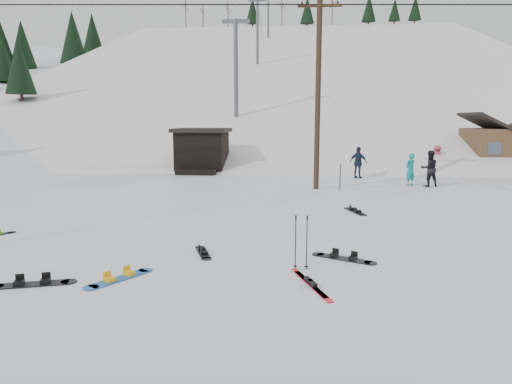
# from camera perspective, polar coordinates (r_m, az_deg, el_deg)

# --- Properties ---
(ground) EXTENTS (200.00, 200.00, 0.00)m
(ground) POSITION_cam_1_polar(r_m,az_deg,el_deg) (8.62, -2.54, -13.62)
(ground) COLOR white
(ground) RESTS_ON ground
(ski_slope) EXTENTS (60.00, 85.24, 65.97)m
(ski_slope) POSITION_cam_1_polar(r_m,az_deg,el_deg) (64.73, 4.11, -4.60)
(ski_slope) COLOR white
(ski_slope) RESTS_ON ground
(ridge_left) EXTENTS (47.54, 95.03, 58.38)m
(ridge_left) POSITION_cam_1_polar(r_m,az_deg,el_deg) (68.58, -27.76, -4.00)
(ridge_left) COLOR white
(ridge_left) RESTS_ON ground
(treeline_crest) EXTENTS (50.00, 6.00, 10.00)m
(treeline_crest) POSITION_cam_1_polar(r_m,az_deg,el_deg) (93.94, 4.57, 7.07)
(treeline_crest) COLOR black
(treeline_crest) RESTS_ON ski_slope
(utility_pole) EXTENTS (2.00, 0.26, 9.00)m
(utility_pole) POSITION_cam_1_polar(r_m,az_deg,el_deg) (21.93, 7.76, 12.57)
(utility_pole) COLOR #3A2819
(utility_pole) RESTS_ON ground
(trail_sign) EXTENTS (0.50, 0.09, 1.85)m
(trail_sign) POSITION_cam_1_polar(r_m,az_deg,el_deg) (21.64, 10.53, 3.52)
(trail_sign) COLOR #595B60
(trail_sign) RESTS_ON ground
(lift_hut) EXTENTS (3.40, 4.10, 2.75)m
(lift_hut) POSITION_cam_1_polar(r_m,az_deg,el_deg) (29.52, -6.74, 5.24)
(lift_hut) COLOR black
(lift_hut) RESTS_ON ground
(lift_tower_near) EXTENTS (2.20, 0.36, 8.00)m
(lift_tower_near) POSITION_cam_1_polar(r_m,az_deg,el_deg) (38.48, -2.53, 15.87)
(lift_tower_near) COLOR #595B60
(lift_tower_near) RESTS_ON ski_slope
(lift_tower_mid) EXTENTS (2.20, 0.36, 8.00)m
(lift_tower_mid) POSITION_cam_1_polar(r_m,az_deg,el_deg) (59.13, 0.19, 19.87)
(lift_tower_mid) COLOR #595B60
(lift_tower_mid) RESTS_ON ski_slope
(lift_tower_far) EXTENTS (2.20, 0.36, 8.00)m
(lift_tower_far) POSITION_cam_1_polar(r_m,az_deg,el_deg) (79.98, 1.54, 21.78)
(lift_tower_far) COLOR #595B60
(lift_tower_far) RESTS_ON ski_slope
(cabin) EXTENTS (5.39, 4.40, 3.77)m
(cabin) POSITION_cam_1_polar(r_m,az_deg,el_deg) (34.82, 28.86, 4.96)
(cabin) COLOR brown
(cabin) RESTS_ON ground
(hero_snowboard) EXTENTS (1.05, 1.44, 0.12)m
(hero_snowboard) POSITION_cam_1_polar(r_m,az_deg,el_deg) (10.16, -16.67, -10.24)
(hero_snowboard) COLOR blue
(hero_snowboard) RESTS_ON ground
(hero_skis) EXTENTS (0.80, 1.87, 0.10)m
(hero_skis) POSITION_cam_1_polar(r_m,az_deg,el_deg) (9.50, 6.83, -11.28)
(hero_skis) COLOR red
(hero_skis) RESTS_ON ground
(ski_poles) EXTENTS (0.34, 0.09, 1.23)m
(ski_poles) POSITION_cam_1_polar(r_m,az_deg,el_deg) (10.25, 5.66, -6.20)
(ski_poles) COLOR black
(ski_poles) RESTS_ON ground
(board_scatter_a) EXTENTS (1.64, 0.73, 0.12)m
(board_scatter_a) POSITION_cam_1_polar(r_m,az_deg,el_deg) (10.46, -26.15, -10.24)
(board_scatter_a) COLOR black
(board_scatter_a) RESTS_ON ground
(board_scatter_b) EXTENTS (0.62, 1.22, 0.09)m
(board_scatter_b) POSITION_cam_1_polar(r_m,az_deg,el_deg) (11.61, -6.63, -7.49)
(board_scatter_b) COLOR black
(board_scatter_b) RESTS_ON ground
(board_scatter_d) EXTENTS (1.49, 0.89, 0.11)m
(board_scatter_d) POSITION_cam_1_polar(r_m,az_deg,el_deg) (11.26, 10.88, -8.10)
(board_scatter_d) COLOR black
(board_scatter_d) RESTS_ON ground
(board_scatter_f) EXTENTS (0.69, 1.49, 0.11)m
(board_scatter_f) POSITION_cam_1_polar(r_m,az_deg,el_deg) (16.92, 12.28, -2.34)
(board_scatter_f) COLOR black
(board_scatter_f) RESTS_ON ground
(skier_teal) EXTENTS (0.71, 0.67, 1.63)m
(skier_teal) POSITION_cam_1_polar(r_m,az_deg,el_deg) (24.18, 18.70, 2.67)
(skier_teal) COLOR #0E8D85
(skier_teal) RESTS_ON ground
(skier_dark) EXTENTS (0.96, 0.79, 1.80)m
(skier_dark) POSITION_cam_1_polar(r_m,az_deg,el_deg) (24.20, 20.85, 2.76)
(skier_dark) COLOR black
(skier_dark) RESTS_ON ground
(skier_pink) EXTENTS (1.19, 0.86, 1.66)m
(skier_pink) POSITION_cam_1_polar(r_m,az_deg,el_deg) (31.77, 21.67, 3.97)
(skier_pink) COLOR #BA4146
(skier_pink) RESTS_ON ground
(skier_navy) EXTENTS (1.12, 0.90, 1.79)m
(skier_navy) POSITION_cam_1_polar(r_m,az_deg,el_deg) (26.43, 12.68, 3.61)
(skier_navy) COLOR #17243B
(skier_navy) RESTS_ON ground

